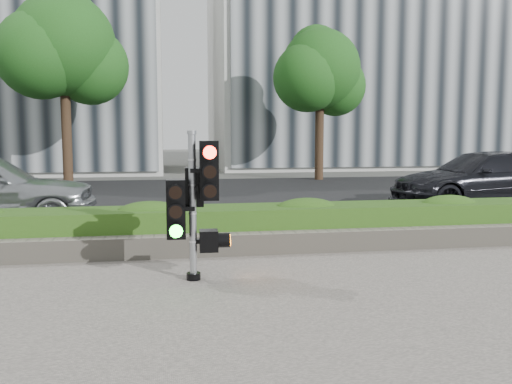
# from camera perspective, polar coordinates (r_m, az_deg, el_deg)

# --- Properties ---
(ground) EXTENTS (120.00, 120.00, 0.00)m
(ground) POSITION_cam_1_polar(r_m,az_deg,el_deg) (6.93, -1.40, -10.31)
(ground) COLOR #51514C
(ground) RESTS_ON ground
(sidewalk) EXTENTS (16.00, 11.00, 0.03)m
(sidewalk) POSITION_cam_1_polar(r_m,az_deg,el_deg) (4.61, 3.31, -18.86)
(sidewalk) COLOR #9E9389
(sidewalk) RESTS_ON ground
(road) EXTENTS (60.00, 13.00, 0.02)m
(road) POSITION_cam_1_polar(r_m,az_deg,el_deg) (16.71, -6.32, -0.56)
(road) COLOR black
(road) RESTS_ON ground
(curb) EXTENTS (60.00, 0.25, 0.12)m
(curb) POSITION_cam_1_polar(r_m,az_deg,el_deg) (9.95, -4.01, -4.87)
(curb) COLOR gray
(curb) RESTS_ON ground
(stone_wall) EXTENTS (12.00, 0.32, 0.34)m
(stone_wall) POSITION_cam_1_polar(r_m,az_deg,el_deg) (8.71, -3.20, -5.53)
(stone_wall) COLOR gray
(stone_wall) RESTS_ON sidewalk
(hedge) EXTENTS (12.00, 1.00, 0.68)m
(hedge) POSITION_cam_1_polar(r_m,az_deg,el_deg) (9.31, -3.66, -3.70)
(hedge) COLOR #4D8B2A
(hedge) RESTS_ON sidewalk
(building_right) EXTENTS (18.00, 10.00, 12.00)m
(building_right) POSITION_cam_1_polar(r_m,az_deg,el_deg) (34.00, 11.31, 12.90)
(building_right) COLOR #B7B7B2
(building_right) RESTS_ON ground
(tree_left) EXTENTS (4.61, 4.03, 7.34)m
(tree_left) POSITION_cam_1_polar(r_m,az_deg,el_deg) (21.65, -19.63, 14.02)
(tree_left) COLOR black
(tree_left) RESTS_ON ground
(tree_right) EXTENTS (4.10, 3.58, 6.53)m
(tree_right) POSITION_cam_1_polar(r_m,az_deg,el_deg) (23.18, 6.70, 12.39)
(tree_right) COLOR black
(tree_right) RESTS_ON ground
(traffic_signal) EXTENTS (0.68, 0.50, 1.97)m
(traffic_signal) POSITION_cam_1_polar(r_m,az_deg,el_deg) (7.16, -6.48, -0.64)
(traffic_signal) COLOR black
(traffic_signal) RESTS_ON sidewalk
(car_dark) EXTENTS (5.16, 2.39, 1.46)m
(car_dark) POSITION_cam_1_polar(r_m,az_deg,el_deg) (15.70, 22.68, 1.27)
(car_dark) COLOR black
(car_dark) RESTS_ON road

